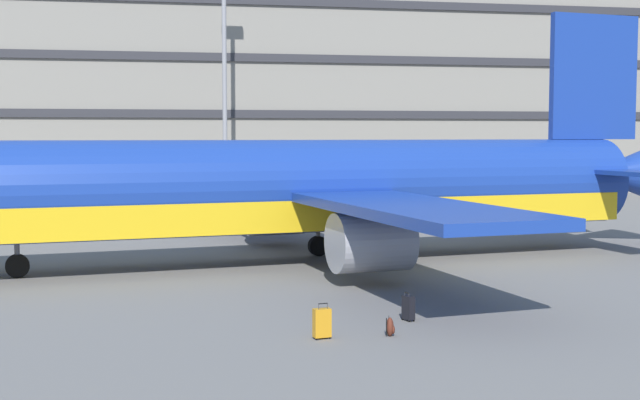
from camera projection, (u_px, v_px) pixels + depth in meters
The scene contains 7 objects.
ground_plane at pixel (276, 259), 37.52m from camera, with size 600.00×600.00×0.00m, color slate.
terminal_structure at pixel (211, 92), 83.54m from camera, with size 175.09×21.22×19.48m.
airliner at pixel (313, 191), 36.40m from camera, with size 37.14×30.00×11.22m.
light_mast_left at pixel (224, 53), 66.70m from camera, with size 1.80×0.50×20.44m.
suitcase_small at pixel (408, 308), 24.96m from camera, with size 0.34×0.44×0.85m.
suitcase_black at pixel (322, 323), 22.76m from camera, with size 0.50×0.33×0.98m.
backpack_navy at pixel (390, 327), 23.06m from camera, with size 0.30×0.38×0.57m.
Camera 1 is at (-4.93, -36.94, 5.45)m, focal length 47.70 mm.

